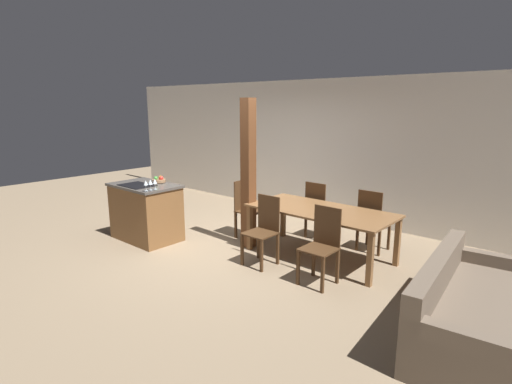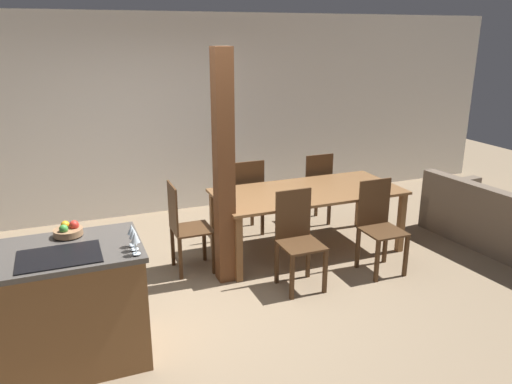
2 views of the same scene
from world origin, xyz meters
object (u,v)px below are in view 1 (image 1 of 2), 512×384
at_px(wine_glass_near, 146,183).
at_px(dining_chair_far_left, 318,209).
at_px(wine_glass_far, 155,182).
at_px(couch, 475,314).
at_px(dining_chair_near_right, 322,244).
at_px(timber_post, 248,175).
at_px(kitchen_island, 146,212).
at_px(fruit_bowl, 159,180).
at_px(dining_chair_head_end, 247,208).
at_px(wine_glass_middle, 150,182).
at_px(dining_chair_far_right, 372,220).
at_px(dining_table, 320,215).
at_px(dining_chair_near_left, 264,229).

relative_size(wine_glass_near, dining_chair_far_left, 0.17).
relative_size(wine_glass_far, couch, 0.08).
xyz_separation_m(dining_chair_near_right, timber_post, (-1.58, 0.38, 0.65)).
height_order(kitchen_island, timber_post, timber_post).
xyz_separation_m(fruit_bowl, timber_post, (1.46, 0.61, 0.17)).
bearing_deg(timber_post, dining_chair_far_left, 59.30).
height_order(dining_chair_far_left, couch, dining_chair_far_left).
bearing_deg(timber_post, dining_chair_head_end, 134.77).
distance_m(fruit_bowl, wine_glass_middle, 0.64).
xyz_separation_m(dining_chair_near_right, dining_chair_far_right, (0.00, 1.43, 0.00)).
height_order(wine_glass_far, timber_post, timber_post).
distance_m(dining_chair_far_left, dining_chair_head_end, 1.20).
xyz_separation_m(fruit_bowl, dining_chair_head_end, (1.12, 0.94, -0.48)).
distance_m(wine_glass_near, wine_glass_far, 0.16).
height_order(kitchen_island, wine_glass_near, wine_glass_near).
bearing_deg(wine_glass_near, timber_post, 48.18).
height_order(fruit_bowl, wine_glass_middle, wine_glass_middle).
height_order(fruit_bowl, dining_table, fruit_bowl).
xyz_separation_m(wine_glass_far, dining_chair_far_right, (2.61, 2.04, -0.56)).
distance_m(kitchen_island, couch, 4.91).
bearing_deg(dining_chair_far_left, wine_glass_near, 53.10).
xyz_separation_m(dining_chair_near_left, dining_chair_far_right, (0.95, 1.43, 0.00)).
relative_size(kitchen_island, wine_glass_middle, 7.11).
distance_m(wine_glass_near, dining_chair_far_right, 3.46).
xyz_separation_m(wine_glass_far, dining_chair_near_left, (1.65, 0.61, -0.56)).
distance_m(dining_chair_far_right, couch, 2.38).
relative_size(kitchen_island, dining_chair_far_left, 1.19).
distance_m(wine_glass_far, dining_chair_far_left, 2.69).
xyz_separation_m(dining_chair_head_end, timber_post, (0.33, -0.34, 0.65)).
bearing_deg(dining_chair_near_right, dining_table, 123.57).
bearing_deg(dining_chair_far_right, couch, 138.79).
relative_size(dining_chair_near_right, dining_chair_far_left, 1.00).
xyz_separation_m(couch, timber_post, (-3.36, 0.51, 0.89)).
bearing_deg(dining_chair_near_right, dining_chair_far_right, 90.00).
xyz_separation_m(kitchen_island, dining_table, (2.63, 1.18, 0.18)).
xyz_separation_m(fruit_bowl, wine_glass_middle, (0.43, -0.46, 0.08)).
relative_size(fruit_bowl, dining_chair_far_left, 0.23).
xyz_separation_m(wine_glass_near, dining_chair_near_right, (2.61, 0.77, -0.56)).
height_order(wine_glass_near, dining_chair_near_left, wine_glass_near).
relative_size(kitchen_island, dining_chair_near_right, 1.19).
bearing_deg(wine_glass_far, dining_chair_near_right, 13.16).
height_order(wine_glass_far, couch, wine_glass_far).
bearing_deg(wine_glass_middle, timber_post, 46.11).
bearing_deg(dining_chair_far_right, wine_glass_middle, 39.17).
relative_size(wine_glass_far, dining_table, 0.08).
bearing_deg(dining_chair_far_right, wine_glass_near, 40.22).
xyz_separation_m(dining_table, dining_chair_near_left, (-0.48, -0.72, -0.14)).
bearing_deg(dining_chair_far_left, dining_chair_head_end, 36.78).
distance_m(wine_glass_far, dining_chair_near_right, 2.73).
bearing_deg(dining_chair_head_end, dining_chair_far_right, -69.43).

